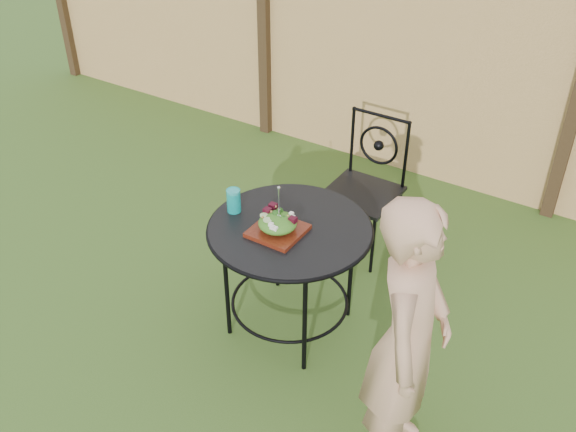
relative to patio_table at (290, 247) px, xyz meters
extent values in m
plane|color=#2B4D18|center=(-0.28, -0.08, -0.59)|extent=(60.00, 60.00, 0.00)
cube|color=#EFBC76|center=(-0.28, 2.12, 0.31)|extent=(8.00, 0.05, 1.80)
cube|color=black|center=(-1.58, 2.07, 0.36)|extent=(0.09, 0.09, 1.90)
cylinder|color=black|center=(0.00, 0.00, 0.13)|extent=(0.90, 0.90, 0.02)
torus|color=black|center=(0.00, 0.00, 0.12)|extent=(0.92, 0.92, 0.02)
torus|color=black|center=(0.00, 0.00, -0.41)|extent=(0.70, 0.70, 0.02)
cylinder|color=black|center=(0.26, 0.26, -0.23)|extent=(0.03, 0.03, 0.71)
cylinder|color=black|center=(-0.26, 0.26, -0.23)|extent=(0.03, 0.03, 0.71)
cylinder|color=black|center=(-0.26, -0.26, -0.23)|extent=(0.03, 0.03, 0.71)
cylinder|color=black|center=(0.26, -0.26, -0.23)|extent=(0.03, 0.03, 0.71)
cube|color=black|center=(-0.01, 0.91, -0.14)|extent=(0.46, 0.46, 0.03)
cylinder|color=black|center=(-0.01, 1.12, 0.35)|extent=(0.42, 0.02, 0.02)
torus|color=black|center=(-0.01, 1.12, 0.13)|extent=(0.28, 0.02, 0.28)
cylinder|color=black|center=(-0.21, 0.71, -0.37)|extent=(0.02, 0.02, 0.44)
cylinder|color=black|center=(0.19, 0.71, -0.37)|extent=(0.02, 0.02, 0.44)
cylinder|color=black|center=(-0.21, 1.11, -0.37)|extent=(0.02, 0.02, 0.44)
cylinder|color=black|center=(0.19, 1.11, -0.37)|extent=(0.02, 0.02, 0.44)
cylinder|color=black|center=(-0.21, 1.12, 0.11)|extent=(0.02, 0.02, 0.50)
cylinder|color=black|center=(0.19, 1.12, 0.11)|extent=(0.02, 0.02, 0.50)
imported|color=tan|center=(0.90, -0.46, 0.14)|extent=(0.44, 0.59, 1.46)
cube|color=#400F09|center=(-0.03, -0.08, 0.15)|extent=(0.27, 0.27, 0.02)
ellipsoid|color=#235614|center=(-0.03, -0.08, 0.20)|extent=(0.21, 0.21, 0.08)
cylinder|color=silver|center=(-0.02, -0.08, 0.33)|extent=(0.01, 0.01, 0.18)
cylinder|color=#0EA4A1|center=(-0.35, -0.04, 0.21)|extent=(0.08, 0.08, 0.14)
camera|label=1|loc=(1.54, -2.42, 2.17)|focal=40.00mm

